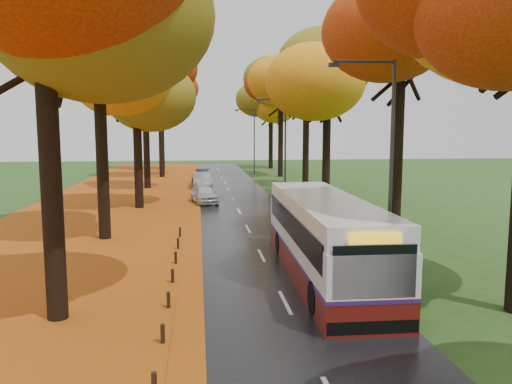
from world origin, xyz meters
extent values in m
cube|color=black|center=(0.00, 25.00, 0.02)|extent=(6.50, 90.00, 0.04)
cube|color=silver|center=(0.00, 25.00, 0.04)|extent=(0.12, 90.00, 0.01)
cube|color=#88360C|center=(-9.00, 25.00, 0.01)|extent=(12.00, 90.00, 0.02)
cube|color=#BB5C13|center=(-3.05, 25.00, 0.04)|extent=(0.90, 90.00, 0.01)
cylinder|color=black|center=(-6.90, 5.50, 4.29)|extent=(0.60, 0.60, 8.58)
cylinder|color=black|center=(-7.50, 16.50, 4.58)|extent=(0.60, 0.60, 9.15)
ellipsoid|color=#F6AD1B|center=(-7.50, 16.50, 10.30)|extent=(8.00, 8.00, 6.24)
cylinder|color=black|center=(-6.90, 26.50, 4.00)|extent=(0.60, 0.60, 8.00)
ellipsoid|color=#F6AD1B|center=(-6.90, 26.50, 9.00)|extent=(9.20, 9.20, 7.18)
cylinder|color=black|center=(-7.50, 38.50, 4.29)|extent=(0.60, 0.60, 8.58)
ellipsoid|color=#F6AD1B|center=(-7.50, 38.50, 9.65)|extent=(8.00, 8.00, 6.24)
cylinder|color=black|center=(-6.90, 49.50, 4.58)|extent=(0.60, 0.60, 9.15)
ellipsoid|color=#F6AD1B|center=(-6.90, 49.50, 10.30)|extent=(9.20, 9.20, 7.18)
cylinder|color=black|center=(-7.50, 59.50, 4.00)|extent=(0.60, 0.60, 8.00)
ellipsoid|color=#F6AD1B|center=(-7.50, 59.50, 9.00)|extent=(8.00, 8.00, 6.24)
cylinder|color=black|center=(7.50, 15.50, 4.61)|extent=(0.60, 0.60, 9.22)
ellipsoid|color=#C04A0E|center=(7.50, 15.50, 10.37)|extent=(8.20, 8.20, 6.40)
cylinder|color=black|center=(6.90, 27.50, 4.10)|extent=(0.60, 0.60, 8.19)
ellipsoid|color=#C04A0E|center=(6.90, 27.50, 9.22)|extent=(9.20, 9.20, 7.18)
cylinder|color=black|center=(7.50, 37.50, 4.35)|extent=(0.60, 0.60, 8.70)
ellipsoid|color=#C04A0E|center=(7.50, 37.50, 9.79)|extent=(8.20, 8.20, 6.40)
cylinder|color=black|center=(6.90, 48.50, 4.61)|extent=(0.60, 0.60, 9.22)
ellipsoid|color=#C04A0E|center=(6.90, 48.50, 10.37)|extent=(9.20, 9.20, 7.18)
cylinder|color=black|center=(7.50, 60.50, 4.10)|extent=(0.60, 0.60, 8.19)
ellipsoid|color=#C04A0E|center=(7.50, 60.50, 9.22)|extent=(8.20, 8.20, 6.40)
cube|color=black|center=(-3.70, 0.80, 0.26)|extent=(0.11, 0.11, 0.52)
cube|color=black|center=(-3.70, 3.40, 0.26)|extent=(0.11, 0.11, 0.52)
cube|color=black|center=(-3.70, 6.00, 0.26)|extent=(0.11, 0.11, 0.52)
cube|color=black|center=(-3.70, 8.60, 0.26)|extent=(0.11, 0.11, 0.52)
cube|color=black|center=(-3.70, 11.20, 0.26)|extent=(0.11, 0.11, 0.52)
cube|color=black|center=(-3.70, 13.80, 0.26)|extent=(0.11, 0.11, 0.52)
cube|color=black|center=(-3.70, 16.40, 0.26)|extent=(0.11, 0.11, 0.52)
cylinder|color=#333538|center=(4.20, 8.00, 4.00)|extent=(0.14, 0.14, 8.00)
cylinder|color=#333538|center=(3.10, 8.00, 7.90)|extent=(2.20, 0.11, 0.11)
cube|color=#333538|center=(2.00, 8.00, 7.78)|extent=(0.35, 0.18, 0.14)
cylinder|color=#333538|center=(4.20, 30.00, 4.00)|extent=(0.14, 0.14, 8.00)
cylinder|color=#333538|center=(3.10, 30.00, 7.90)|extent=(2.20, 0.11, 0.11)
cube|color=#333538|center=(2.00, 30.00, 7.78)|extent=(0.35, 0.18, 0.14)
cylinder|color=#333538|center=(4.20, 52.00, 4.00)|extent=(0.14, 0.14, 8.00)
cylinder|color=#333538|center=(3.10, 52.00, 7.90)|extent=(2.20, 0.11, 0.11)
cube|color=#333538|center=(2.00, 52.00, 7.78)|extent=(0.35, 0.18, 0.14)
cube|color=#58130D|center=(1.95, 8.68, 0.50)|extent=(2.78, 11.39, 0.93)
cube|color=silver|center=(1.95, 8.68, 1.64)|extent=(2.78, 11.39, 1.34)
cube|color=silver|center=(1.95, 8.68, 2.67)|extent=(2.72, 11.16, 0.72)
cube|color=#361A5C|center=(1.95, 8.68, 1.02)|extent=(2.80, 11.41, 0.12)
cube|color=black|center=(1.95, 8.68, 2.05)|extent=(2.79, 10.48, 0.88)
cube|color=black|center=(1.85, 3.04, 1.85)|extent=(2.27, 0.10, 1.44)
cube|color=yellow|center=(1.85, 3.04, 2.74)|extent=(1.42, 0.09, 0.29)
cube|color=black|center=(1.85, 3.06, 0.33)|extent=(2.53, 0.16, 0.36)
cylinder|color=black|center=(0.71, 4.84, 0.56)|extent=(0.31, 1.04, 1.03)
cylinder|color=black|center=(3.05, 4.80, 0.56)|extent=(0.31, 1.04, 1.03)
cylinder|color=black|center=(0.84, 12.11, 0.56)|extent=(0.31, 1.04, 1.03)
cylinder|color=black|center=(3.18, 12.06, 0.56)|extent=(0.31, 1.04, 1.03)
imported|color=silver|center=(-2.30, 28.11, 0.70)|extent=(2.38, 4.15, 1.33)
imported|color=#97999E|center=(-2.35, 37.43, 0.79)|extent=(1.86, 4.65, 1.51)
imported|color=black|center=(-2.35, 42.26, 0.70)|extent=(2.12, 4.67, 1.33)
camera|label=1|loc=(-2.72, -9.24, 5.58)|focal=35.00mm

